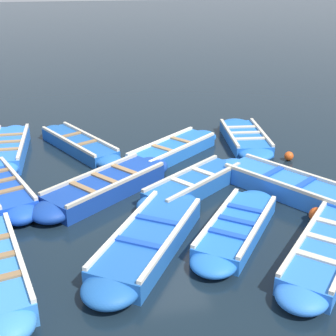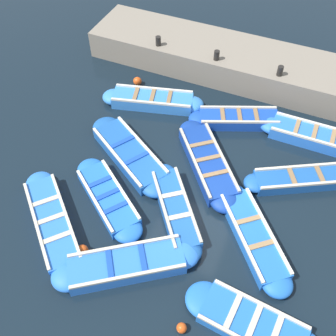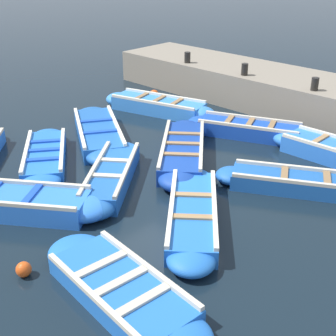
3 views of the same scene
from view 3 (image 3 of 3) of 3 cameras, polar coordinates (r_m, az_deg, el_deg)
ground_plane at (r=10.51m, az=-2.10°, el=-0.45°), size 120.00×120.00×0.00m
boat_far_corner at (r=12.26m, az=-8.47°, el=4.23°), size 2.85×3.82×0.44m
boat_end_of_row at (r=6.97m, az=-5.72°, el=-14.58°), size 1.25×3.45×0.37m
boat_alongside at (r=12.54m, az=9.89°, el=4.63°), size 2.01×3.44×0.44m
boat_inner_gap at (r=9.98m, az=-6.89°, el=-0.95°), size 3.10×2.63×0.43m
boat_centre at (r=11.25m, az=-14.76°, el=1.40°), size 2.62×3.18×0.37m
boat_mid_row at (r=9.37m, az=-18.45°, el=-4.02°), size 2.88×3.57×0.46m
boat_broadside at (r=11.04m, az=1.80°, el=2.04°), size 3.53×3.11×0.45m
boat_tucked at (r=14.16m, az=-1.20°, el=7.57°), size 1.72×3.73×0.47m
boat_bow_out at (r=8.62m, az=3.03°, el=-5.58°), size 3.25×2.92×0.39m
boat_outer_left at (r=10.02m, az=16.30°, el=-1.84°), size 2.42×3.57×0.40m
quay_wall at (r=14.77m, az=14.81°, el=8.78°), size 2.48×12.59×1.04m
bollard_mid_north at (r=13.32m, az=17.47°, el=9.74°), size 0.20×0.20×0.35m
bollard_mid_south at (r=14.44m, az=9.32°, el=11.78°), size 0.20×0.20×0.35m
bollard_south at (r=15.82m, az=2.38°, el=13.32°), size 0.20×0.20×0.35m
buoy_orange_near at (r=15.42m, az=-1.71°, el=8.93°), size 0.32×0.32×0.32m
buoy_white_drifting at (r=7.68m, az=-17.19°, el=-11.72°), size 0.24×0.24×0.24m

